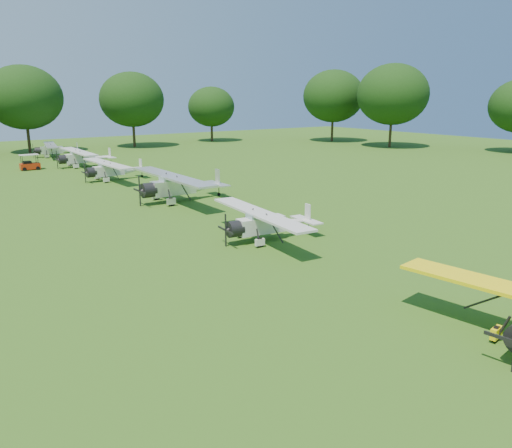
{
  "coord_description": "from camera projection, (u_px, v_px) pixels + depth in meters",
  "views": [
    {
      "loc": [
        -16.92,
        -25.37,
        8.56
      ],
      "look_at": [
        -1.32,
        -2.69,
        1.4
      ],
      "focal_mm": 35.0,
      "sensor_mm": 36.0,
      "label": 1
    }
  ],
  "objects": [
    {
      "name": "aircraft_4",
      "position": [
        179.0,
        184.0,
        41.07
      ],
      "size": [
        7.63,
        12.12,
        2.4
      ],
      "rotation": [
        0.0,
        0.0,
        0.01
      ],
      "color": "silver",
      "rests_on": "ground"
    },
    {
      "name": "aircraft_6",
      "position": [
        83.0,
        156.0,
        60.78
      ],
      "size": [
        6.85,
        10.87,
        2.15
      ],
      "rotation": [
        0.0,
        0.0,
        0.02
      ],
      "color": "silver",
      "rests_on": "ground"
    },
    {
      "name": "ground",
      "position": [
        249.0,
        234.0,
        31.67
      ],
      "size": [
        160.0,
        160.0,
        0.0
      ],
      "primitive_type": "plane",
      "color": "#2D5715",
      "rests_on": "ground"
    },
    {
      "name": "aircraft_5",
      "position": [
        113.0,
        169.0,
        51.24
      ],
      "size": [
        6.41,
        10.21,
        2.01
      ],
      "rotation": [
        0.0,
        0.0,
        0.06
      ],
      "color": "silver",
      "rests_on": "ground"
    },
    {
      "name": "tree_belt",
      "position": [
        294.0,
        103.0,
        31.74
      ],
      "size": [
        137.36,
        130.27,
        14.52
      ],
      "color": "#2F2012",
      "rests_on": "ground"
    },
    {
      "name": "golf_cart",
      "position": [
        29.0,
        165.0,
        58.29
      ],
      "size": [
        2.15,
        1.36,
        1.81
      ],
      "rotation": [
        0.0,
        0.0,
        0.01
      ],
      "color": "#B3290C",
      "rests_on": "ground"
    },
    {
      "name": "aircraft_3",
      "position": [
        268.0,
        222.0,
        30.08
      ],
      "size": [
        6.2,
        9.89,
        1.94
      ],
      "rotation": [
        0.0,
        0.0,
        -0.08
      ],
      "color": "silver",
      "rests_on": "ground"
    },
    {
      "name": "aircraft_7",
      "position": [
        55.0,
        149.0,
        70.4
      ],
      "size": [
        6.28,
        9.94,
        1.95
      ],
      "rotation": [
        0.0,
        0.0,
        -0.16
      ],
      "color": "silver",
      "rests_on": "ground"
    }
  ]
}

